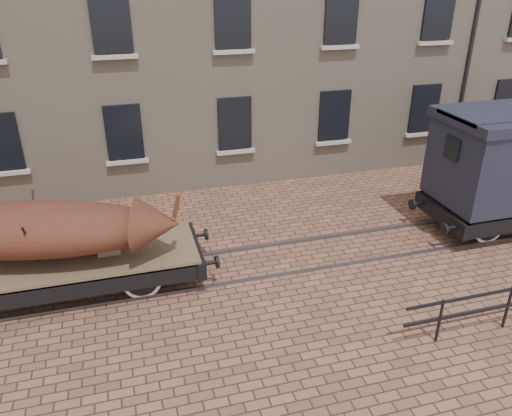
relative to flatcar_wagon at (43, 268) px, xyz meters
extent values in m
plane|color=brown|center=(4.64, 0.00, -0.73)|extent=(90.00, 90.00, 0.00)
cube|color=black|center=(-1.36, 4.96, 1.47)|extent=(1.10, 0.12, 1.70)
cube|color=#B4B1A8|center=(-1.36, 4.90, 0.52)|extent=(1.30, 0.18, 0.12)
cube|color=black|center=(2.14, 4.96, 1.47)|extent=(1.10, 0.12, 1.70)
cube|color=#B4B1A8|center=(2.14, 4.90, 0.52)|extent=(1.30, 0.18, 0.12)
cube|color=black|center=(5.64, 4.96, 1.47)|extent=(1.10, 0.12, 1.70)
cube|color=#B4B1A8|center=(5.64, 4.90, 0.52)|extent=(1.30, 0.18, 0.12)
cube|color=black|center=(9.14, 4.96, 1.47)|extent=(1.10, 0.12, 1.70)
cube|color=#B4B1A8|center=(9.14, 4.90, 0.52)|extent=(1.30, 0.18, 0.12)
cube|color=black|center=(12.64, 4.96, 1.47)|extent=(1.10, 0.12, 1.70)
cube|color=#B4B1A8|center=(12.64, 4.90, 0.52)|extent=(1.30, 0.18, 0.12)
cube|color=black|center=(16.14, 4.96, 1.47)|extent=(1.10, 0.12, 1.70)
cube|color=#B4B1A8|center=(16.14, 4.90, 0.52)|extent=(1.30, 0.18, 0.12)
cube|color=black|center=(2.14, 4.96, 4.67)|extent=(1.10, 0.12, 1.70)
cube|color=#B4B1A8|center=(2.14, 4.90, 3.72)|extent=(1.30, 0.18, 0.12)
cube|color=black|center=(5.64, 4.96, 4.67)|extent=(1.10, 0.12, 1.70)
cube|color=#B4B1A8|center=(5.64, 4.90, 3.72)|extent=(1.30, 0.18, 0.12)
cube|color=black|center=(9.14, 4.96, 4.67)|extent=(1.10, 0.12, 1.70)
cube|color=#B4B1A8|center=(9.14, 4.90, 3.72)|extent=(1.30, 0.18, 0.12)
cube|color=black|center=(12.64, 4.96, 4.67)|extent=(1.10, 0.12, 1.70)
cube|color=#B4B1A8|center=(12.64, 4.90, 3.72)|extent=(1.30, 0.18, 0.12)
cube|color=#59595E|center=(4.64, -0.72, -0.70)|extent=(30.00, 0.08, 0.06)
cube|color=#59595E|center=(4.64, 0.72, -0.70)|extent=(30.00, 0.08, 0.06)
cylinder|color=black|center=(7.64, -3.80, -0.23)|extent=(0.06, 0.06, 1.00)
cylinder|color=black|center=(9.24, -3.80, -0.23)|extent=(0.06, 0.06, 1.00)
cube|color=brown|center=(0.00, 0.00, 0.13)|extent=(6.83, 2.00, 0.11)
cube|color=black|center=(0.00, -0.93, -0.09)|extent=(6.83, 0.15, 0.41)
cube|color=black|center=(0.00, 0.93, -0.09)|extent=(6.83, 0.15, 0.41)
cube|color=black|center=(3.42, 0.00, -0.09)|extent=(0.20, 2.09, 0.41)
cylinder|color=black|center=(3.67, -0.68, -0.09)|extent=(0.32, 0.09, 0.09)
cylinder|color=black|center=(3.83, -0.68, -0.09)|extent=(0.07, 0.29, 0.29)
cylinder|color=black|center=(3.67, 0.68, -0.09)|extent=(0.32, 0.09, 0.09)
cylinder|color=black|center=(3.83, 0.68, -0.09)|extent=(0.07, 0.29, 0.29)
cylinder|color=black|center=(2.09, 0.00, -0.29)|extent=(0.09, 1.73, 0.09)
cylinder|color=white|center=(2.09, -0.72, -0.29)|extent=(0.87, 0.06, 0.87)
cylinder|color=black|center=(2.09, -0.72, -0.29)|extent=(0.72, 0.09, 0.72)
cube|color=black|center=(2.09, -0.83, -0.07)|extent=(0.82, 0.07, 0.09)
cylinder|color=white|center=(2.09, 0.72, -0.29)|extent=(0.87, 0.06, 0.87)
cylinder|color=black|center=(2.09, 0.72, -0.29)|extent=(0.72, 0.09, 0.72)
cube|color=black|center=(2.09, 0.83, -0.07)|extent=(0.82, 0.07, 0.09)
cube|color=black|center=(0.00, 0.00, -0.23)|extent=(3.64, 0.05, 0.05)
cube|color=gray|center=(1.46, 0.00, 0.31)|extent=(0.50, 0.46, 0.26)
ellipsoid|color=#5D2215|center=(-0.04, 0.00, 0.98)|extent=(5.88, 2.93, 1.13)
cone|color=#5D2215|center=(2.56, -0.58, 1.03)|extent=(1.18, 1.25, 1.07)
cube|color=#5D2215|center=(2.99, -0.67, 1.44)|extent=(0.24, 0.16, 0.54)
cylinder|color=black|center=(-0.04, -0.46, 0.85)|extent=(0.05, 0.96, 1.36)
cylinder|color=black|center=(-0.04, 0.46, 0.85)|extent=(0.05, 0.96, 1.36)
cube|color=black|center=(13.08, 1.05, -0.06)|extent=(5.70, 0.15, 0.43)
cube|color=black|center=(10.23, 0.00, -0.06)|extent=(0.21, 2.28, 0.43)
cylinder|color=black|center=(9.80, -0.76, -0.06)|extent=(0.08, 0.30, 0.30)
cylinder|color=black|center=(9.80, 0.76, -0.06)|extent=(0.08, 0.30, 0.30)
cylinder|color=black|center=(11.28, 0.00, -0.27)|extent=(0.10, 1.81, 0.10)
cylinder|color=white|center=(11.28, -0.72, -0.27)|extent=(0.91, 0.07, 0.91)
cylinder|color=black|center=(11.28, -0.72, -0.27)|extent=(0.75, 0.10, 0.75)
cylinder|color=white|center=(11.28, 0.72, -0.27)|extent=(0.91, 0.07, 0.91)
cylinder|color=black|center=(11.28, 0.72, -0.27)|extent=(0.75, 0.10, 0.75)
cube|color=black|center=(10.21, 0.00, 1.84)|extent=(0.08, 0.57, 0.57)
camera|label=1|loc=(2.02, -10.37, 6.07)|focal=35.00mm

